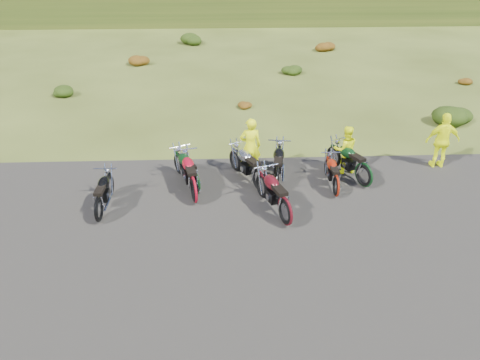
{
  "coord_description": "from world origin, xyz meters",
  "views": [
    {
      "loc": [
        -1.37,
        -10.9,
        7.39
      ],
      "look_at": [
        -0.9,
        0.6,
        1.03
      ],
      "focal_mm": 35.0,
      "sensor_mm": 36.0,
      "label": 1
    }
  ],
  "objects_px": {
    "motorcycle_3": "(259,191)",
    "motorcycle_0": "(101,221)",
    "motorcycle_7": "(362,187)",
    "person_middle": "(250,147)"
  },
  "relations": [
    {
      "from": "motorcycle_0",
      "to": "motorcycle_7",
      "type": "bearing_deg",
      "value": -76.89
    },
    {
      "from": "motorcycle_7",
      "to": "person_middle",
      "type": "bearing_deg",
      "value": 47.62
    },
    {
      "from": "motorcycle_0",
      "to": "motorcycle_7",
      "type": "relative_size",
      "value": 0.91
    },
    {
      "from": "motorcycle_3",
      "to": "motorcycle_7",
      "type": "bearing_deg",
      "value": -114.22
    },
    {
      "from": "motorcycle_3",
      "to": "motorcycle_0",
      "type": "bearing_deg",
      "value": 81.36
    },
    {
      "from": "motorcycle_3",
      "to": "motorcycle_7",
      "type": "distance_m",
      "value": 3.33
    },
    {
      "from": "motorcycle_0",
      "to": "motorcycle_3",
      "type": "distance_m",
      "value": 4.82
    },
    {
      "from": "motorcycle_0",
      "to": "person_middle",
      "type": "height_order",
      "value": "person_middle"
    },
    {
      "from": "motorcycle_7",
      "to": "person_middle",
      "type": "height_order",
      "value": "person_middle"
    },
    {
      "from": "person_middle",
      "to": "motorcycle_7",
      "type": "bearing_deg",
      "value": 158.91
    }
  ]
}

